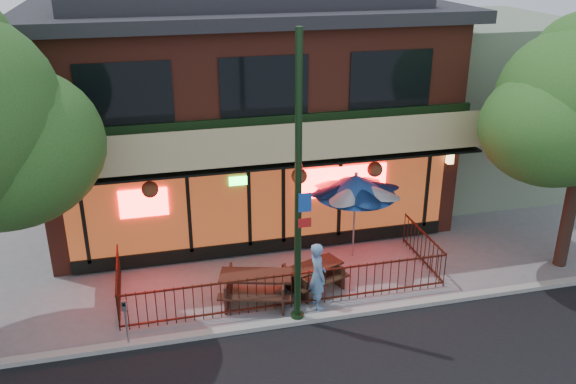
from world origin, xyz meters
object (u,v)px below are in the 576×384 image
(picnic_table_left, at_px, (256,284))
(patio_umbrella, at_px, (356,185))
(street_light, at_px, (298,203))
(picnic_table_right, at_px, (313,273))
(parking_meter_near, at_px, (125,316))
(pedestrian, at_px, (318,276))

(picnic_table_left, height_order, patio_umbrella, patio_umbrella)
(street_light, xyz_separation_m, picnic_table_left, (-0.80, 1.10, -2.64))
(picnic_table_right, bearing_deg, parking_meter_near, -162.99)
(patio_umbrella, bearing_deg, picnic_table_left, -152.12)
(picnic_table_right, height_order, parking_meter_near, parking_meter_near)
(street_light, bearing_deg, picnic_table_right, 60.17)
(picnic_table_left, xyz_separation_m, pedestrian, (1.45, -0.60, 0.37))
(picnic_table_right, relative_size, patio_umbrella, 0.72)
(picnic_table_right, xyz_separation_m, parking_meter_near, (-4.80, -1.47, 0.40))
(patio_umbrella, distance_m, parking_meter_near, 7.17)
(picnic_table_left, distance_m, picnic_table_right, 1.63)
(picnic_table_left, bearing_deg, street_light, -53.97)
(street_light, bearing_deg, patio_umbrella, 49.30)
(picnic_table_right, bearing_deg, patio_umbrella, 41.19)
(street_light, relative_size, pedestrian, 3.95)
(street_light, relative_size, picnic_table_right, 3.72)
(picnic_table_left, distance_m, pedestrian, 1.61)
(pedestrian, bearing_deg, picnic_table_left, 61.76)
(street_light, relative_size, parking_meter_near, 5.70)
(pedestrian, xyz_separation_m, parking_meter_near, (-4.65, -0.58, -0.05))
(picnic_table_right, bearing_deg, picnic_table_left, -169.79)
(patio_umbrella, bearing_deg, pedestrian, -127.53)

